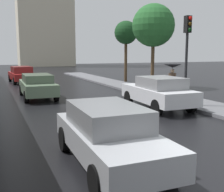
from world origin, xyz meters
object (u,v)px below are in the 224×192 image
(car_white_far_ahead, at_px, (158,92))
(traffic_light, at_px, (187,44))
(pedestrian_with_umbrella_near, at_px, (172,73))
(street_tree_far, at_px, (153,26))
(car_red_behind_camera, at_px, (22,74))
(car_silver_mid_road, at_px, (109,134))
(car_green_far_lane, at_px, (37,85))
(street_tree_mid, at_px, (126,33))

(car_white_far_ahead, relative_size, traffic_light, 1.06)
(pedestrian_with_umbrella_near, height_order, street_tree_far, street_tree_far)
(street_tree_far, bearing_deg, car_red_behind_camera, 138.08)
(car_white_far_ahead, relative_size, car_red_behind_camera, 0.94)
(car_silver_mid_road, xyz_separation_m, car_white_far_ahead, (4.68, 5.27, 0.04))
(car_green_far_lane, bearing_deg, car_white_far_ahead, 132.80)
(street_tree_mid, bearing_deg, car_white_far_ahead, -108.88)
(street_tree_far, bearing_deg, car_white_far_ahead, -119.22)
(pedestrian_with_umbrella_near, bearing_deg, car_silver_mid_road, -139.83)
(car_green_far_lane, bearing_deg, car_silver_mid_road, 90.98)
(pedestrian_with_umbrella_near, relative_size, street_tree_mid, 0.34)
(pedestrian_with_umbrella_near, bearing_deg, street_tree_mid, 71.91)
(car_red_behind_camera, distance_m, street_tree_mid, 9.72)
(car_silver_mid_road, height_order, street_tree_far, street_tree_far)
(car_red_behind_camera, bearing_deg, street_tree_far, 134.74)
(car_red_behind_camera, relative_size, traffic_light, 1.13)
(car_red_behind_camera, xyz_separation_m, street_tree_mid, (8.65, -2.68, 3.52))
(car_silver_mid_road, xyz_separation_m, street_tree_mid, (8.66, 16.90, 3.52))
(car_green_far_lane, height_order, street_tree_far, street_tree_far)
(car_silver_mid_road, height_order, pedestrian_with_umbrella_near, pedestrian_with_umbrella_near)
(car_red_behind_camera, bearing_deg, pedestrian_with_umbrella_near, 113.44)
(car_green_far_lane, height_order, pedestrian_with_umbrella_near, pedestrian_with_umbrella_near)
(car_silver_mid_road, bearing_deg, street_tree_mid, -115.65)
(car_green_far_lane, distance_m, pedestrian_with_umbrella_near, 7.55)
(traffic_light, bearing_deg, car_green_far_lane, 135.67)
(traffic_light, bearing_deg, street_tree_far, 70.15)
(pedestrian_with_umbrella_near, height_order, street_tree_mid, street_tree_mid)
(car_green_far_lane, height_order, street_tree_mid, street_tree_mid)
(car_green_far_lane, relative_size, street_tree_far, 0.72)
(street_tree_mid, height_order, street_tree_far, street_tree_far)
(street_tree_mid, bearing_deg, pedestrian_with_umbrella_near, -102.10)
(car_red_behind_camera, height_order, traffic_light, traffic_light)
(car_white_far_ahead, xyz_separation_m, street_tree_mid, (3.98, 11.63, 3.48))
(car_silver_mid_road, height_order, car_green_far_lane, car_silver_mid_road)
(car_green_far_lane, xyz_separation_m, pedestrian_with_umbrella_near, (6.50, -3.76, 0.79))
(street_tree_mid, bearing_deg, car_green_far_lane, -143.62)
(car_white_far_ahead, bearing_deg, street_tree_mid, 73.27)
(street_tree_mid, bearing_deg, car_silver_mid_road, -117.12)
(car_white_far_ahead, distance_m, street_tree_mid, 12.77)
(car_silver_mid_road, distance_m, street_tree_mid, 19.31)
(car_silver_mid_road, bearing_deg, car_red_behind_camera, -88.53)
(car_red_behind_camera, relative_size, car_green_far_lane, 1.06)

